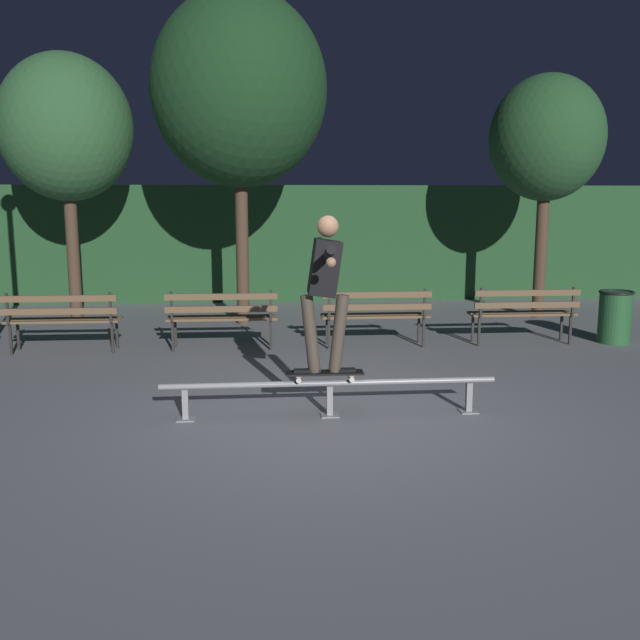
{
  "coord_description": "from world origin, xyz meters",
  "views": [
    {
      "loc": [
        -0.71,
        -6.7,
        2.17
      ],
      "look_at": [
        -0.03,
        0.93,
        0.85
      ],
      "focal_mm": 39.46,
      "sensor_mm": 36.0,
      "label": 1
    }
  ],
  "objects": [
    {
      "name": "park_bench_right_center",
      "position": [
        1.03,
        3.42,
        0.54
      ],
      "size": [
        1.6,
        0.43,
        0.88
      ],
      "color": "#282623",
      "rests_on": "ground"
    },
    {
      "name": "tree_behind_benches",
      "position": [
        -0.96,
        5.64,
        3.97
      ],
      "size": [
        2.95,
        2.95,
        5.61
      ],
      "color": "#4C3828",
      "rests_on": "ground"
    },
    {
      "name": "grind_rail",
      "position": [
        0.0,
        0.13,
        0.28
      ],
      "size": [
        3.39,
        0.18,
        0.37
      ],
      "color": "gray",
      "rests_on": "ground"
    },
    {
      "name": "skateboard",
      "position": [
        -0.05,
        0.13,
        0.44
      ],
      "size": [
        0.78,
        0.21,
        0.09
      ],
      "color": "black",
      "rests_on": "grind_rail"
    },
    {
      "name": "tree_far_right",
      "position": [
        4.49,
        5.8,
        3.22
      ],
      "size": [
        2.03,
        2.03,
        4.36
      ],
      "color": "#4C3828",
      "rests_on": "ground"
    },
    {
      "name": "ground_plane",
      "position": [
        0.0,
        0.0,
        0.0
      ],
      "size": [
        90.0,
        90.0,
        0.0
      ],
      "primitive_type": "plane",
      "color": "slate"
    },
    {
      "name": "hedge_backdrop",
      "position": [
        0.0,
        8.82,
        1.23
      ],
      "size": [
        24.0,
        1.2,
        2.46
      ],
      "primitive_type": "cube",
      "color": "#234C28",
      "rests_on": "ground"
    },
    {
      "name": "tree_far_left",
      "position": [
        -4.01,
        6.34,
        3.39
      ],
      "size": [
        2.32,
        2.32,
        4.68
      ],
      "color": "#4C3828",
      "rests_on": "ground"
    },
    {
      "name": "skateboarder",
      "position": [
        -0.05,
        0.13,
        1.38
      ],
      "size": [
        0.62,
        1.41,
        1.56
      ],
      "color": "black",
      "rests_on": "skateboard"
    },
    {
      "name": "park_bench_rightmost",
      "position": [
        3.28,
        3.42,
        0.54
      ],
      "size": [
        1.6,
        0.43,
        0.88
      ],
      "color": "#282623",
      "rests_on": "ground"
    },
    {
      "name": "park_bench_leftmost",
      "position": [
        -3.48,
        3.42,
        0.54
      ],
      "size": [
        1.6,
        0.43,
        0.88
      ],
      "color": "#282623",
      "rests_on": "ground"
    },
    {
      "name": "trash_can",
      "position": [
        4.71,
        3.4,
        0.41
      ],
      "size": [
        0.52,
        0.52,
        0.8
      ],
      "color": "#23562D",
      "rests_on": "ground"
    },
    {
      "name": "park_bench_left_center",
      "position": [
        -1.23,
        3.42,
        0.54
      ],
      "size": [
        1.6,
        0.43,
        0.88
      ],
      "color": "#282623",
      "rests_on": "ground"
    }
  ]
}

